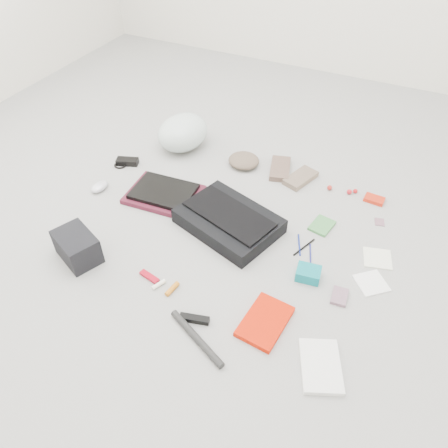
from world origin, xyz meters
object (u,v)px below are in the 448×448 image
at_px(camera_bag, 77,247).
at_px(book_red, 265,322).
at_px(accordion_wallet, 308,274).
at_px(messenger_bag, 229,221).
at_px(laptop, 164,191).
at_px(bike_helmet, 183,132).

distance_m(camera_bag, book_red, 0.90).
bearing_deg(accordion_wallet, book_red, -113.12).
bearing_deg(camera_bag, book_red, 25.61).
xyz_separation_m(messenger_bag, laptop, (-0.41, 0.06, -0.00)).
height_order(messenger_bag, bike_helmet, bike_helmet).
bearing_deg(messenger_bag, accordion_wallet, -0.02).
distance_m(laptop, bike_helmet, 0.49).
relative_size(messenger_bag, bike_helmet, 1.38).
bearing_deg(messenger_bag, book_red, -32.79).
distance_m(book_red, accordion_wallet, 0.31).
bearing_deg(bike_helmet, camera_bag, -78.43).
relative_size(laptop, accordion_wallet, 3.07).
xyz_separation_m(bike_helmet, camera_bag, (0.03, -1.00, -0.03)).
distance_m(messenger_bag, camera_bag, 0.71).
relative_size(bike_helmet, camera_bag, 1.64).
height_order(laptop, bike_helmet, bike_helmet).
distance_m(messenger_bag, bike_helmet, 0.77).
bearing_deg(accordion_wallet, laptop, 158.31).
bearing_deg(laptop, book_red, -37.42).
distance_m(messenger_bag, laptop, 0.41).
relative_size(messenger_bag, camera_bag, 2.27).
height_order(messenger_bag, book_red, messenger_bag).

